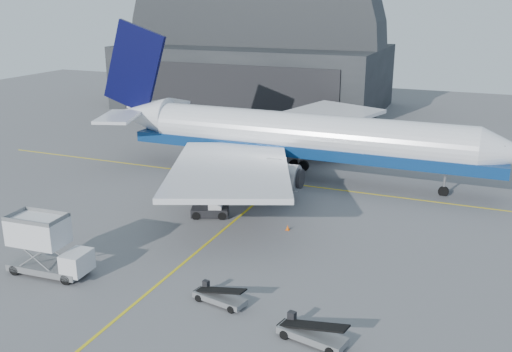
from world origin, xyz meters
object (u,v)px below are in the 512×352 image
at_px(airliner, 290,136).
at_px(belt_loader_a, 219,297).
at_px(pushback_tug, 211,210).
at_px(catering_truck, 46,246).
at_px(belt_loader_b, 312,334).

height_order(airliner, belt_loader_a, airliner).
xyz_separation_m(pushback_tug, belt_loader_a, (8.20, -15.03, -0.14)).
bearing_deg(pushback_tug, airliner, 57.85).
distance_m(catering_truck, pushback_tug, 17.28).
bearing_deg(pushback_tug, belt_loader_b, -68.60).
xyz_separation_m(catering_truck, belt_loader_a, (14.48, 0.99, -1.83)).
height_order(airliner, belt_loader_b, airliner).
distance_m(airliner, belt_loader_a, 31.10).
relative_size(belt_loader_a, belt_loader_b, 0.88).
bearing_deg(catering_truck, pushback_tug, 65.41).
bearing_deg(belt_loader_a, catering_truck, -165.24).
height_order(airliner, pushback_tug, airliner).
bearing_deg(catering_truck, belt_loader_a, 0.72).
bearing_deg(airliner, belt_loader_a, -80.22).
distance_m(airliner, pushback_tug, 16.21).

